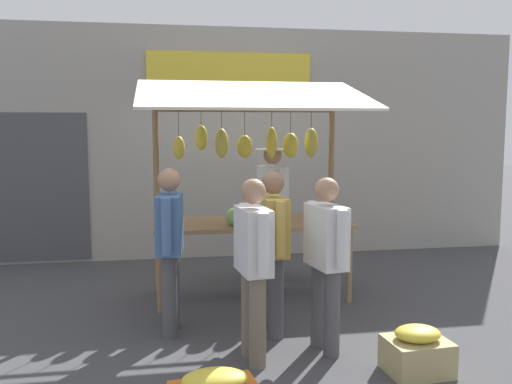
{
  "coord_description": "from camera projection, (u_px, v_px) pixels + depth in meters",
  "views": [
    {
      "loc": [
        1.02,
        6.2,
        1.94
      ],
      "look_at": [
        0.0,
        0.3,
        1.25
      ],
      "focal_mm": 39.29,
      "sensor_mm": 36.0,
      "label": 1
    }
  ],
  "objects": [
    {
      "name": "shopper_in_striped_shirt",
      "position": [
        326.0,
        254.0,
        4.8
      ],
      "size": [
        0.29,
        0.66,
        1.52
      ],
      "rotation": [
        0.0,
        0.0,
        -1.4
      ],
      "color": "#4C4C51",
      "rests_on": "ground"
    },
    {
      "name": "ground_plane",
      "position": [
        252.0,
        296.0,
        6.47
      ],
      "size": [
        40.0,
        40.0,
        0.0
      ],
      "primitive_type": "plane",
      "color": "#424244"
    },
    {
      "name": "market_stall",
      "position": [
        252.0,
        162.0,
        6.33
      ],
      "size": [
        2.5,
        1.46,
        2.5
      ],
      "color": "olive",
      "rests_on": "ground"
    },
    {
      "name": "shopper_in_grey_tee",
      "position": [
        253.0,
        259.0,
        4.58
      ],
      "size": [
        0.27,
        0.66,
        1.53
      ],
      "rotation": [
        0.0,
        0.0,
        -1.46
      ],
      "color": "#726656",
      "rests_on": "ground"
    },
    {
      "name": "vendor_with_sunhat",
      "position": [
        272.0,
        200.0,
        7.15
      ],
      "size": [
        0.44,
        0.71,
        1.71
      ],
      "rotation": [
        0.0,
        0.0,
        1.79
      ],
      "color": "#232328",
      "rests_on": "ground"
    },
    {
      "name": "produce_crate_near",
      "position": [
        417.0,
        352.0,
        4.43
      ],
      "size": [
        0.51,
        0.44,
        0.39
      ],
      "color": "tan",
      "rests_on": "ground"
    },
    {
      "name": "shopper_with_shopping_bag",
      "position": [
        170.0,
        240.0,
        5.24
      ],
      "size": [
        0.27,
        0.67,
        1.57
      ],
      "rotation": [
        0.0,
        0.0,
        -1.69
      ],
      "color": "#4C4C51",
      "rests_on": "ground"
    },
    {
      "name": "shopper_with_ponytail",
      "position": [
        273.0,
        242.0,
        5.2
      ],
      "size": [
        0.24,
        0.67,
        1.54
      ],
      "rotation": [
        0.0,
        0.0,
        -1.53
      ],
      "color": "#4C4C51",
      "rests_on": "ground"
    },
    {
      "name": "street_backdrop",
      "position": [
        224.0,
        144.0,
        8.41
      ],
      "size": [
        9.0,
        0.3,
        3.4
      ],
      "color": "#9E998E",
      "rests_on": "ground"
    }
  ]
}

